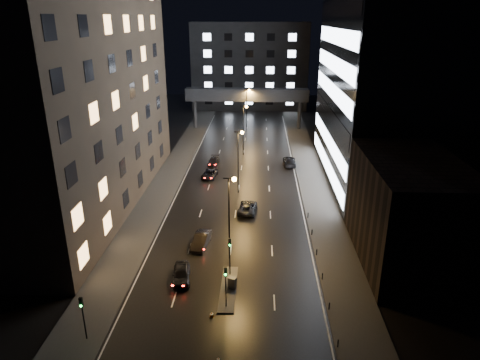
{
  "coord_description": "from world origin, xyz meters",
  "views": [
    {
      "loc": [
        3.26,
        -35.17,
        26.39
      ],
      "look_at": [
        0.51,
        23.2,
        4.0
      ],
      "focal_mm": 32.0,
      "sensor_mm": 36.0,
      "label": 1
    }
  ],
  "objects": [
    {
      "name": "cone_a",
      "position": [
        -0.94,
        -2.45,
        0.27
      ],
      "size": [
        0.51,
        0.51,
        0.53
      ],
      "primitive_type": "cone",
      "rotation": [
        0.0,
        0.0,
        -0.34
      ],
      "color": "orange",
      "rests_on": "ground"
    },
    {
      "name": "building_far",
      "position": [
        0.0,
        98.0,
        12.5
      ],
      "size": [
        34.0,
        14.0,
        25.0
      ],
      "primitive_type": "cube",
      "color": "#333335",
      "rests_on": "ground"
    },
    {
      "name": "building_right_glass",
      "position": [
        25.0,
        36.0,
        22.5
      ],
      "size": [
        20.0,
        36.0,
        45.0
      ],
      "primitive_type": "cube",
      "color": "black",
      "rests_on": "ground"
    },
    {
      "name": "building_right_low",
      "position": [
        20.0,
        9.0,
        6.0
      ],
      "size": [
        10.0,
        18.0,
        12.0
      ],
      "primitive_type": "cube",
      "color": "black",
      "rests_on": "ground"
    },
    {
      "name": "building_left",
      "position": [
        -22.5,
        24.0,
        20.0
      ],
      "size": [
        15.0,
        48.0,
        40.0
      ],
      "primitive_type": "cube",
      "color": "#2D2319",
      "rests_on": "ground"
    },
    {
      "name": "streetlight_mid_b",
      "position": [
        0.16,
        48.0,
        6.5
      ],
      "size": [
        1.45,
        0.5,
        10.15
      ],
      "color": "black",
      "rests_on": "ground"
    },
    {
      "name": "traffic_signal_near",
      "position": [
        0.3,
        4.49,
        3.09
      ],
      "size": [
        0.28,
        0.34,
        4.4
      ],
      "color": "black",
      "rests_on": "median_island"
    },
    {
      "name": "utility_cabinet",
      "position": [
        0.7,
        2.02,
        0.77
      ],
      "size": [
        0.94,
        0.78,
        1.25
      ],
      "primitive_type": "cube",
      "rotation": [
        0.0,
        0.0,
        -0.39
      ],
      "color": "#48484A",
      "rests_on": "median_island"
    },
    {
      "name": "median_island",
      "position": [
        0.3,
        2.0,
        0.07
      ],
      "size": [
        1.6,
        8.0,
        0.15
      ],
      "primitive_type": "cube",
      "color": "#383533",
      "rests_on": "ground"
    },
    {
      "name": "car_away_b",
      "position": [
        -3.67,
        10.78,
        0.78
      ],
      "size": [
        2.29,
        4.94,
        1.57
      ],
      "primitive_type": "imported",
      "rotation": [
        0.0,
        0.0,
        -0.14
      ],
      "color": "black",
      "rests_on": "ground"
    },
    {
      "name": "car_toward_b",
      "position": [
        9.0,
        42.02,
        0.82
      ],
      "size": [
        2.31,
        5.64,
        1.63
      ],
      "primitive_type": "imported",
      "rotation": [
        0.0,
        0.0,
        3.14
      ],
      "color": "black",
      "rests_on": "ground"
    },
    {
      "name": "car_away_d",
      "position": [
        -5.4,
        41.57,
        0.65
      ],
      "size": [
        2.07,
        4.6,
        1.31
      ],
      "primitive_type": "imported",
      "rotation": [
        0.0,
        0.0,
        -0.05
      ],
      "color": "black",
      "rests_on": "ground"
    },
    {
      "name": "bollard_row",
      "position": [
        10.2,
        6.5,
        0.45
      ],
      "size": [
        0.12,
        25.12,
        0.9
      ],
      "color": "black",
      "rests_on": "ground"
    },
    {
      "name": "car_away_c",
      "position": [
        -5.37,
        34.53,
        0.66
      ],
      "size": [
        2.81,
        5.02,
        1.33
      ],
      "primitive_type": "imported",
      "rotation": [
        0.0,
        0.0,
        -0.13
      ],
      "color": "black",
      "rests_on": "ground"
    },
    {
      "name": "traffic_signal_corner",
      "position": [
        -11.5,
        -6.01,
        2.94
      ],
      "size": [
        0.28,
        0.34,
        4.4
      ],
      "color": "black",
      "rests_on": "ground"
    },
    {
      "name": "ground",
      "position": [
        0.0,
        40.0,
        0.0
      ],
      "size": [
        160.0,
        160.0,
        0.0
      ],
      "primitive_type": "plane",
      "color": "black",
      "rests_on": "ground"
    },
    {
      "name": "streetlight_near",
      "position": [
        0.16,
        8.0,
        6.5
      ],
      "size": [
        1.45,
        0.5,
        10.15
      ],
      "color": "black",
      "rests_on": "ground"
    },
    {
      "name": "skybridge",
      "position": [
        0.0,
        70.0,
        8.34
      ],
      "size": [
        30.0,
        3.0,
        10.0
      ],
      "color": "#333335",
      "rests_on": "ground"
    },
    {
      "name": "sidewalk_left",
      "position": [
        -12.5,
        35.0,
        0.07
      ],
      "size": [
        5.0,
        110.0,
        0.15
      ],
      "primitive_type": "cube",
      "color": "#383533",
      "rests_on": "ground"
    },
    {
      "name": "car_away_a",
      "position": [
        -4.81,
        3.41,
        0.76
      ],
      "size": [
        2.41,
        4.69,
        1.53
      ],
      "primitive_type": "imported",
      "rotation": [
        0.0,
        0.0,
        0.14
      ],
      "color": "black",
      "rests_on": "ground"
    },
    {
      "name": "streetlight_far",
      "position": [
        0.16,
        68.0,
        6.5
      ],
      "size": [
        1.45,
        0.5,
        10.15
      ],
      "color": "black",
      "rests_on": "ground"
    },
    {
      "name": "car_toward_a",
      "position": [
        1.7,
        20.86,
        0.72
      ],
      "size": [
        2.95,
        5.41,
        1.44
      ],
      "primitive_type": "imported",
      "rotation": [
        0.0,
        0.0,
        3.03
      ],
      "color": "black",
      "rests_on": "ground"
    },
    {
      "name": "sidewalk_right",
      "position": [
        12.5,
        35.0,
        0.07
      ],
      "size": [
        5.0,
        110.0,
        0.15
      ],
      "primitive_type": "cube",
      "color": "#383533",
      "rests_on": "ground"
    },
    {
      "name": "traffic_signal_far",
      "position": [
        0.3,
        -1.01,
        3.09
      ],
      "size": [
        0.28,
        0.34,
        4.4
      ],
      "color": "black",
      "rests_on": "median_island"
    },
    {
      "name": "streetlight_mid_a",
      "position": [
        0.16,
        28.0,
        6.5
      ],
      "size": [
        1.45,
        0.5,
        10.15
      ],
      "color": "black",
      "rests_on": "ground"
    },
    {
      "name": "cone_b",
      "position": [
        0.2,
        -8.0,
        0.23
      ],
      "size": [
        0.4,
        0.4,
        0.45
      ],
      "primitive_type": "cone",
      "rotation": [
        0.0,
        0.0,
        -0.3
      ],
      "color": "orange",
      "rests_on": "ground"
    }
  ]
}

